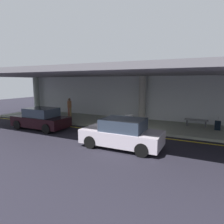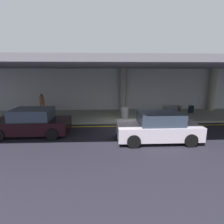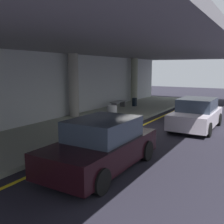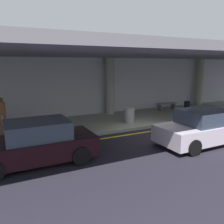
{
  "view_description": "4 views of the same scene",
  "coord_description": "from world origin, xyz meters",
  "px_view_note": "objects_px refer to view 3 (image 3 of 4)",
  "views": [
    {
      "loc": [
        4.92,
        -11.04,
        3.35
      ],
      "look_at": [
        -1.68,
        2.45,
        1.01
      ],
      "focal_mm": 31.56,
      "sensor_mm": 36.0,
      "label": 1
    },
    {
      "loc": [
        -1.62,
        -10.47,
        3.4
      ],
      "look_at": [
        -1.09,
        1.35,
        0.77
      ],
      "focal_mm": 28.04,
      "sensor_mm": 36.0,
      "label": 2
    },
    {
      "loc": [
        -11.84,
        -4.95,
        2.94
      ],
      "look_at": [
        -1.02,
        1.52,
        0.83
      ],
      "focal_mm": 41.63,
      "sensor_mm": 36.0,
      "label": 3
    },
    {
      "loc": [
        -6.82,
        -9.02,
        3.4
      ],
      "look_at": [
        -1.55,
        1.39,
        1.02
      ],
      "focal_mm": 37.76,
      "sensor_mm": 36.0,
      "label": 4
    }
  ],
  "objects_px": {
    "support_column_center": "(134,80)",
    "car_black": "(102,145)",
    "bench_metal": "(118,103)",
    "support_column_left_mid": "(74,85)",
    "suitcase_upright_secondary": "(134,102)",
    "car_silver": "(196,114)",
    "trash_bin_steel": "(112,113)"
  },
  "relations": [
    {
      "from": "car_black",
      "to": "trash_bin_steel",
      "type": "height_order",
      "value": "car_black"
    },
    {
      "from": "car_silver",
      "to": "support_column_left_mid",
      "type": "bearing_deg",
      "value": -81.3
    },
    {
      "from": "support_column_center",
      "to": "trash_bin_steel",
      "type": "relative_size",
      "value": 4.29
    },
    {
      "from": "car_black",
      "to": "trash_bin_steel",
      "type": "distance_m",
      "value": 6.31
    },
    {
      "from": "support_column_left_mid",
      "to": "car_black",
      "type": "relative_size",
      "value": 0.89
    },
    {
      "from": "support_column_center",
      "to": "suitcase_upright_secondary",
      "type": "relative_size",
      "value": 4.06
    },
    {
      "from": "car_black",
      "to": "bench_metal",
      "type": "xyz_separation_m",
      "value": [
        9.94,
        5.06,
        -0.21
      ]
    },
    {
      "from": "support_column_left_mid",
      "to": "bench_metal",
      "type": "relative_size",
      "value": 2.28
    },
    {
      "from": "support_column_center",
      "to": "car_black",
      "type": "xyz_separation_m",
      "value": [
        -13.67,
        -5.64,
        -1.26
      ]
    },
    {
      "from": "suitcase_upright_secondary",
      "to": "trash_bin_steel",
      "type": "xyz_separation_m",
      "value": [
        -5.73,
        -1.45,
        0.11
      ]
    },
    {
      "from": "support_column_left_mid",
      "to": "suitcase_upright_secondary",
      "type": "height_order",
      "value": "support_column_left_mid"
    },
    {
      "from": "trash_bin_steel",
      "to": "bench_metal",
      "type": "bearing_deg",
      "value": 25.27
    },
    {
      "from": "suitcase_upright_secondary",
      "to": "bench_metal",
      "type": "distance_m",
      "value": 1.48
    },
    {
      "from": "car_silver",
      "to": "bench_metal",
      "type": "xyz_separation_m",
      "value": [
        3.18,
        6.21,
        -0.21
      ]
    },
    {
      "from": "support_column_center",
      "to": "car_silver",
      "type": "distance_m",
      "value": 9.77
    },
    {
      "from": "car_silver",
      "to": "suitcase_upright_secondary",
      "type": "height_order",
      "value": "car_silver"
    },
    {
      "from": "trash_bin_steel",
      "to": "support_column_left_mid",
      "type": "bearing_deg",
      "value": 87.57
    },
    {
      "from": "bench_metal",
      "to": "car_black",
      "type": "bearing_deg",
      "value": -153.05
    },
    {
      "from": "suitcase_upright_secondary",
      "to": "trash_bin_steel",
      "type": "distance_m",
      "value": 5.91
    },
    {
      "from": "support_column_center",
      "to": "bench_metal",
      "type": "distance_m",
      "value": 4.05
    },
    {
      "from": "bench_metal",
      "to": "trash_bin_steel",
      "type": "xyz_separation_m",
      "value": [
        -4.39,
        -2.07,
        0.07
      ]
    },
    {
      "from": "bench_metal",
      "to": "support_column_center",
      "type": "bearing_deg",
      "value": 8.96
    },
    {
      "from": "support_column_center",
      "to": "bench_metal",
      "type": "height_order",
      "value": "support_column_center"
    },
    {
      "from": "support_column_left_mid",
      "to": "car_black",
      "type": "height_order",
      "value": "support_column_left_mid"
    },
    {
      "from": "support_column_center",
      "to": "car_black",
      "type": "distance_m",
      "value": 14.84
    },
    {
      "from": "suitcase_upright_secondary",
      "to": "bench_metal",
      "type": "relative_size",
      "value": 0.56
    },
    {
      "from": "car_silver",
      "to": "trash_bin_steel",
      "type": "relative_size",
      "value": 4.82
    },
    {
      "from": "support_column_center",
      "to": "trash_bin_steel",
      "type": "xyz_separation_m",
      "value": [
        -8.11,
        -2.66,
        -1.4
      ]
    },
    {
      "from": "car_silver",
      "to": "bench_metal",
      "type": "distance_m",
      "value": 6.98
    },
    {
      "from": "car_silver",
      "to": "trash_bin_steel",
      "type": "distance_m",
      "value": 4.31
    },
    {
      "from": "suitcase_upright_secondary",
      "to": "support_column_left_mid",
      "type": "bearing_deg",
      "value": 152.6
    },
    {
      "from": "support_column_left_mid",
      "to": "car_silver",
      "type": "xyz_separation_m",
      "value": [
        1.1,
        -6.79,
        -1.26
      ]
    }
  ]
}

